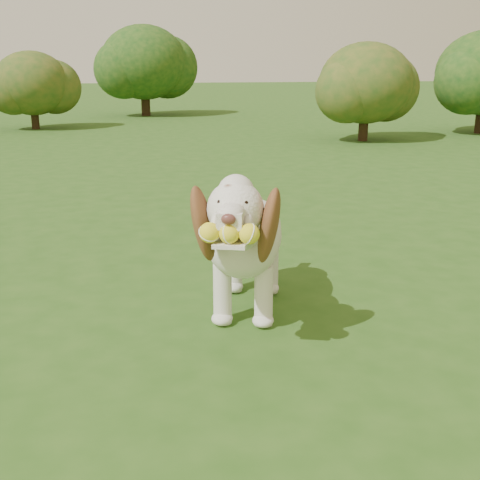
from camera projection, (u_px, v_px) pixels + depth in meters
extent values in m
plane|color=#274F16|center=(354.00, 302.00, 3.18)|extent=(80.00, 80.00, 0.00)
ellipsoid|color=silver|center=(248.00, 236.00, 3.04)|extent=(0.53, 0.73, 0.35)
ellipsoid|color=silver|center=(243.00, 242.00, 2.79)|extent=(0.43, 0.43, 0.34)
ellipsoid|color=silver|center=(253.00, 226.00, 3.26)|extent=(0.39, 0.39, 0.31)
cylinder|color=silver|center=(239.00, 231.00, 2.64)|extent=(0.26, 0.31, 0.26)
sphere|color=silver|center=(235.00, 209.00, 2.48)|extent=(0.30, 0.30, 0.24)
sphere|color=silver|center=(236.00, 193.00, 2.48)|extent=(0.20, 0.20, 0.15)
cube|color=silver|center=(231.00, 218.00, 2.35)|extent=(0.14, 0.16, 0.06)
ellipsoid|color=#592D28|center=(228.00, 219.00, 2.28)|extent=(0.07, 0.05, 0.04)
cube|color=silver|center=(231.00, 242.00, 2.37)|extent=(0.17, 0.18, 0.02)
ellipsoid|color=brown|center=(203.00, 224.00, 2.53)|extent=(0.19, 0.22, 0.37)
ellipsoid|color=brown|center=(269.00, 226.00, 2.49)|extent=(0.17, 0.25, 0.37)
cylinder|color=silver|center=(255.00, 213.00, 3.38)|extent=(0.11, 0.18, 0.13)
cylinder|color=silver|center=(222.00, 294.00, 2.89)|extent=(0.11, 0.11, 0.30)
cylinder|color=silver|center=(264.00, 296.00, 2.87)|extent=(0.11, 0.11, 0.30)
cylinder|color=silver|center=(234.00, 265.00, 3.31)|extent=(0.11, 0.11, 0.30)
cylinder|color=silver|center=(270.00, 266.00, 3.29)|extent=(0.11, 0.11, 0.30)
sphere|color=yellow|center=(209.00, 233.00, 2.32)|extent=(0.10, 0.10, 0.08)
sphere|color=yellow|center=(229.00, 233.00, 2.31)|extent=(0.10, 0.10, 0.08)
sphere|color=yellow|center=(249.00, 234.00, 2.31)|extent=(0.10, 0.10, 0.08)
cylinder|color=#382314|center=(363.00, 125.00, 9.84)|extent=(0.16, 0.16, 0.50)
ellipsoid|color=#144114|center=(366.00, 83.00, 9.65)|extent=(1.51, 1.51, 1.28)
cylinder|color=#382314|center=(146.00, 101.00, 14.67)|extent=(0.21, 0.21, 0.69)
ellipsoid|color=#144114|center=(144.00, 62.00, 14.41)|extent=(2.06, 2.06, 1.75)
cylinder|color=#382314|center=(35.00, 117.00, 11.65)|extent=(0.15, 0.15, 0.47)
ellipsoid|color=#144114|center=(32.00, 83.00, 11.47)|extent=(1.42, 1.42, 1.20)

